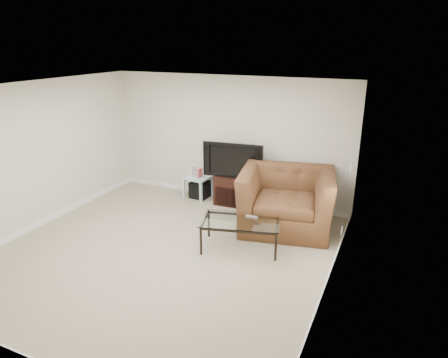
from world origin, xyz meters
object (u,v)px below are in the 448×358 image
at_px(television, 234,159).
at_px(subwoofer, 200,190).
at_px(side_table, 198,187).
at_px(tv_stand, 235,189).
at_px(recliner, 287,190).
at_px(coffee_table, 240,234).

height_order(television, subwoofer, television).
bearing_deg(side_table, tv_stand, 0.00).
relative_size(television, recliner, 0.70).
relative_size(side_table, coffee_table, 0.39).
xyz_separation_m(side_table, subwoofer, (0.03, 0.02, -0.07)).
height_order(side_table, subwoofer, side_table).
distance_m(television, coffee_table, 1.94).
height_order(tv_stand, subwoofer, tv_stand).
bearing_deg(recliner, tv_stand, 141.59).
distance_m(side_table, recliner, 2.19).
relative_size(subwoofer, recliner, 0.22).
height_order(television, side_table, television).
relative_size(television, subwoofer, 3.14).
bearing_deg(tv_stand, subwoofer, 176.12).
height_order(subwoofer, recliner, recliner).
distance_m(subwoofer, recliner, 2.18).
distance_m(tv_stand, subwoofer, 0.80).
xyz_separation_m(television, coffee_table, (0.80, -1.62, -0.70)).
xyz_separation_m(side_table, coffee_table, (1.62, -1.65, 0.01)).
relative_size(recliner, coffee_table, 1.29).
bearing_deg(subwoofer, television, -3.27).
xyz_separation_m(tv_stand, television, (0.00, -0.03, 0.64)).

